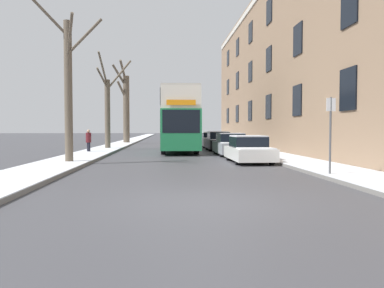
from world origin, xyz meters
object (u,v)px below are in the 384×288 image
(double_decker_bus, at_px, (178,118))
(street_sign_post, at_px, (330,132))
(bare_tree_left_1, at_px, (108,109))
(pedestrian_left_sidewalk, at_px, (89,140))
(bare_tree_left_2, at_px, (126,106))
(parked_car_3, at_px, (211,140))
(parked_car_4, at_px, (204,138))
(bare_tree_left_0, at_px, (68,85))
(parked_car_0, at_px, (249,150))
(parked_car_2, at_px, (218,142))
(parked_car_1, at_px, (231,145))

(double_decker_bus, relative_size, street_sign_post, 3.76)
(bare_tree_left_1, relative_size, pedestrian_left_sidewalk, 4.58)
(bare_tree_left_1, xyz_separation_m, bare_tree_left_2, (0.10, 12.86, 0.98))
(parked_car_3, height_order, parked_car_4, parked_car_4)
(bare_tree_left_0, bearing_deg, parked_car_0, 3.83)
(street_sign_post, bearing_deg, parked_car_2, 94.62)
(parked_car_1, distance_m, pedestrian_left_sidewalk, 9.68)
(parked_car_1, height_order, parked_car_4, parked_car_4)
(parked_car_3, bearing_deg, parked_car_2, -90.00)
(double_decker_bus, height_order, parked_car_3, double_decker_bus)
(street_sign_post, bearing_deg, bare_tree_left_2, 107.89)
(bare_tree_left_0, distance_m, double_decker_bus, 11.41)
(bare_tree_left_2, height_order, parked_car_4, bare_tree_left_2)
(parked_car_0, height_order, street_sign_post, street_sign_post)
(bare_tree_left_2, xyz_separation_m, pedestrian_left_sidewalk, (-0.70, -17.56, -3.40))
(double_decker_bus, bearing_deg, parked_car_0, -70.99)
(bare_tree_left_1, relative_size, parked_car_0, 1.79)
(double_decker_bus, distance_m, parked_car_3, 7.57)
(parked_car_0, bearing_deg, bare_tree_left_1, 125.98)
(parked_car_3, bearing_deg, street_sign_post, -86.45)
(bare_tree_left_2, bearing_deg, parked_car_3, -46.12)
(pedestrian_left_sidewalk, distance_m, street_sign_post, 17.48)
(bare_tree_left_0, relative_size, bare_tree_left_2, 0.89)
(parked_car_0, bearing_deg, pedestrian_left_sidewalk, 141.66)
(pedestrian_left_sidewalk, bearing_deg, parked_car_0, 19.87)
(bare_tree_left_2, relative_size, parked_car_2, 2.33)
(parked_car_3, height_order, pedestrian_left_sidewalk, pedestrian_left_sidewalk)
(parked_car_0, height_order, parked_car_4, parked_car_4)
(bare_tree_left_1, bearing_deg, parked_car_1, -38.10)
(pedestrian_left_sidewalk, bearing_deg, street_sign_post, 6.40)
(bare_tree_left_0, relative_size, parked_car_2, 2.08)
(bare_tree_left_0, xyz_separation_m, parked_car_0, (8.72, 0.58, -3.10))
(parked_car_2, relative_size, street_sign_post, 1.45)
(bare_tree_left_2, relative_size, parked_car_0, 2.19)
(parked_car_0, xyz_separation_m, parked_car_1, (-0.00, 5.24, 0.03))
(bare_tree_left_2, relative_size, double_decker_bus, 0.89)
(bare_tree_left_1, xyz_separation_m, pedestrian_left_sidewalk, (-0.60, -4.70, -2.42))
(bare_tree_left_1, relative_size, parked_car_1, 1.68)
(bare_tree_left_0, relative_size, bare_tree_left_1, 1.09)
(parked_car_2, bearing_deg, parked_car_0, -90.00)
(street_sign_post, bearing_deg, bare_tree_left_0, 150.59)
(parked_car_1, height_order, parked_car_3, parked_car_1)
(double_decker_bus, bearing_deg, parked_car_3, 63.97)
(parked_car_1, height_order, street_sign_post, street_sign_post)
(parked_car_3, distance_m, parked_car_4, 5.85)
(parked_car_1, xyz_separation_m, pedestrian_left_sidewalk, (-9.42, 2.22, 0.24))
(bare_tree_left_2, xyz_separation_m, parked_car_1, (8.72, -19.77, -3.64))
(parked_car_1, relative_size, parked_car_4, 1.12)
(pedestrian_left_sidewalk, bearing_deg, parked_car_4, 114.91)
(bare_tree_left_2, xyz_separation_m, parked_car_0, (8.72, -25.01, -3.68))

